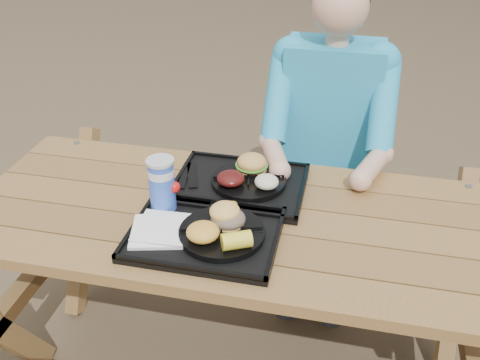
# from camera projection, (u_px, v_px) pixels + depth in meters

# --- Properties ---
(picnic_table) EXTENTS (1.80, 1.49, 0.75)m
(picnic_table) POSITION_uv_depth(u_px,v_px,m) (240.00, 298.00, 1.93)
(picnic_table) COLOR #999999
(picnic_table) RESTS_ON ground
(tray_near) EXTENTS (0.45, 0.35, 0.02)m
(tray_near) POSITION_uv_depth(u_px,v_px,m) (205.00, 235.00, 1.63)
(tray_near) COLOR black
(tray_near) RESTS_ON picnic_table
(tray_far) EXTENTS (0.45, 0.35, 0.02)m
(tray_far) POSITION_uv_depth(u_px,v_px,m) (240.00, 186.00, 1.86)
(tray_far) COLOR black
(tray_far) RESTS_ON picnic_table
(plate_near) EXTENTS (0.26, 0.26, 0.02)m
(plate_near) POSITION_uv_depth(u_px,v_px,m) (222.00, 233.00, 1.60)
(plate_near) COLOR black
(plate_near) RESTS_ON tray_near
(plate_far) EXTENTS (0.26, 0.26, 0.02)m
(plate_far) POSITION_uv_depth(u_px,v_px,m) (249.00, 181.00, 1.85)
(plate_far) COLOR black
(plate_far) RESTS_ON tray_far
(napkin_stack) EXTENTS (0.20, 0.20, 0.02)m
(napkin_stack) POSITION_uv_depth(u_px,v_px,m) (159.00, 230.00, 1.61)
(napkin_stack) COLOR white
(napkin_stack) RESTS_ON tray_near
(soda_cup) EXTENTS (0.08, 0.08, 0.17)m
(soda_cup) POSITION_uv_depth(u_px,v_px,m) (162.00, 186.00, 1.69)
(soda_cup) COLOR blue
(soda_cup) RESTS_ON tray_near
(condiment_bbq) EXTENTS (0.04, 0.04, 0.03)m
(condiment_bbq) POSITION_uv_depth(u_px,v_px,m) (217.00, 207.00, 1.71)
(condiment_bbq) COLOR black
(condiment_bbq) RESTS_ON tray_near
(condiment_mustard) EXTENTS (0.04, 0.04, 0.03)m
(condiment_mustard) POSITION_uv_depth(u_px,v_px,m) (232.00, 207.00, 1.71)
(condiment_mustard) COLOR yellow
(condiment_mustard) RESTS_ON tray_near
(sandwich) EXTENTS (0.10, 0.10, 0.10)m
(sandwich) POSITION_uv_depth(u_px,v_px,m) (228.00, 210.00, 1.59)
(sandwich) COLOR #F6BB57
(sandwich) RESTS_ON plate_near
(mac_cheese) EXTENTS (0.10, 0.10, 0.05)m
(mac_cheese) POSITION_uv_depth(u_px,v_px,m) (203.00, 232.00, 1.55)
(mac_cheese) COLOR #F3B73F
(mac_cheese) RESTS_ON plate_near
(corn_cob) EXTENTS (0.11, 0.11, 0.05)m
(corn_cob) POSITION_uv_depth(u_px,v_px,m) (237.00, 240.00, 1.51)
(corn_cob) COLOR yellow
(corn_cob) RESTS_ON plate_near
(cutlery_far) EXTENTS (0.09, 0.18, 0.01)m
(cutlery_far) POSITION_uv_depth(u_px,v_px,m) (192.00, 175.00, 1.90)
(cutlery_far) COLOR black
(cutlery_far) RESTS_ON tray_far
(burger) EXTENTS (0.11, 0.11, 0.10)m
(burger) POSITION_uv_depth(u_px,v_px,m) (252.00, 159.00, 1.87)
(burger) COLOR gold
(burger) RESTS_ON plate_far
(baked_beans) EXTENTS (0.10, 0.10, 0.04)m
(baked_beans) POSITION_uv_depth(u_px,v_px,m) (231.00, 178.00, 1.81)
(baked_beans) COLOR #4C100F
(baked_beans) RESTS_ON plate_far
(potato_salad) EXTENTS (0.08, 0.08, 0.05)m
(potato_salad) POSITION_uv_depth(u_px,v_px,m) (267.00, 182.00, 1.79)
(potato_salad) COLOR #E9E5C6
(potato_salad) RESTS_ON plate_far
(diner) EXTENTS (0.48, 0.84, 1.28)m
(diner) POSITION_uv_depth(u_px,v_px,m) (326.00, 157.00, 2.29)
(diner) COLOR #1A85B7
(diner) RESTS_ON ground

